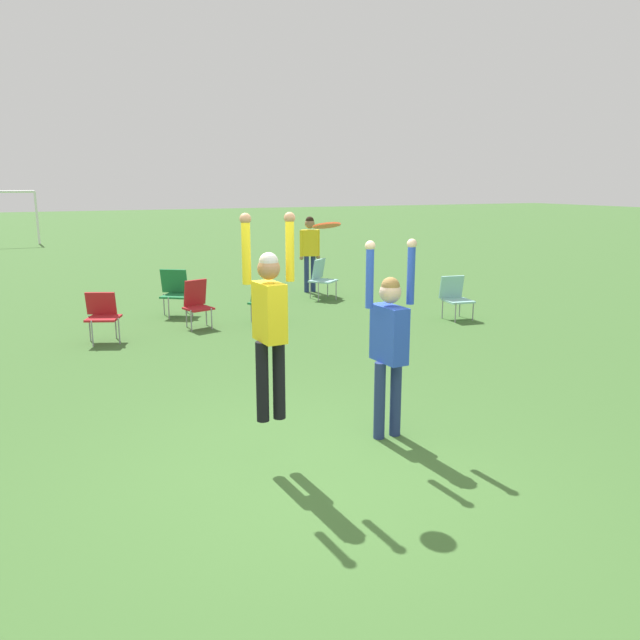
% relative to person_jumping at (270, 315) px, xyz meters
% --- Properties ---
extents(ground_plane, '(120.00, 120.00, 0.00)m').
position_rel_person_jumping_xyz_m(ground_plane, '(0.29, -0.31, -1.48)').
color(ground_plane, '#3D662D').
extents(person_jumping, '(0.52, 0.39, 1.96)m').
position_rel_person_jumping_xyz_m(person_jumping, '(0.00, 0.00, 0.00)').
color(person_jumping, black).
rests_on(person_jumping, ground_plane).
extents(person_defending, '(0.59, 0.45, 2.12)m').
position_rel_person_jumping_xyz_m(person_defending, '(1.36, 0.10, -0.36)').
color(person_defending, navy).
rests_on(person_defending, ground_plane).
extents(frisbee, '(0.26, 0.26, 0.08)m').
position_rel_person_jumping_xyz_m(frisbee, '(0.54, -0.09, 0.81)').
color(frisbee, '#E04C23').
extents(camping_chair_0, '(0.56, 0.61, 0.90)m').
position_rel_person_jumping_xyz_m(camping_chair_0, '(0.81, 6.11, -0.98)').
color(camping_chair_0, gray).
rests_on(camping_chair_0, ground_plane).
extents(camping_chair_1, '(0.76, 0.84, 0.92)m').
position_rel_person_jumping_xyz_m(camping_chair_1, '(4.20, 7.84, -0.95)').
color(camping_chair_1, gray).
rests_on(camping_chair_1, ground_plane).
extents(camping_chair_2, '(0.66, 0.72, 0.84)m').
position_rel_person_jumping_xyz_m(camping_chair_2, '(-0.93, 5.72, -0.98)').
color(camping_chair_2, gray).
rests_on(camping_chair_2, ground_plane).
extents(camping_chair_3, '(0.57, 0.61, 0.86)m').
position_rel_person_jumping_xyz_m(camping_chair_3, '(5.68, 4.68, -1.00)').
color(camping_chair_3, gray).
rests_on(camping_chair_3, ground_plane).
extents(camping_chair_4, '(0.62, 0.68, 0.82)m').
position_rel_person_jumping_xyz_m(camping_chair_4, '(2.06, 5.99, -1.00)').
color(camping_chair_4, gray).
rests_on(camping_chair_4, ground_plane).
extents(camping_chair_5, '(0.78, 0.86, 0.94)m').
position_rel_person_jumping_xyz_m(camping_chair_5, '(0.69, 7.38, -0.95)').
color(camping_chair_5, gray).
rests_on(camping_chair_5, ground_plane).
extents(person_spectator_near, '(0.56, 0.34, 1.87)m').
position_rel_person_jumping_xyz_m(person_spectator_near, '(4.33, 8.76, -0.34)').
color(person_spectator_near, navy).
rests_on(person_spectator_near, ground_plane).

